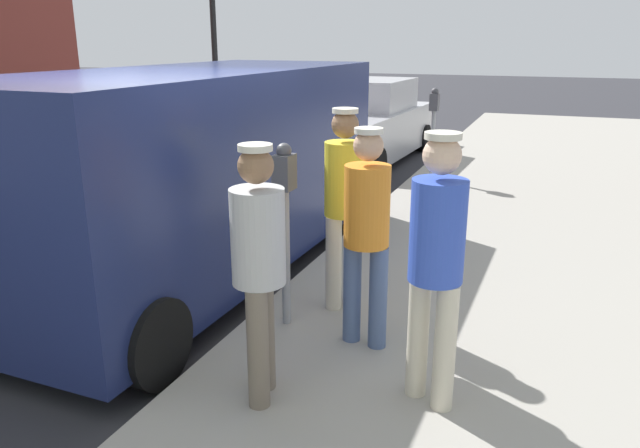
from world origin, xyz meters
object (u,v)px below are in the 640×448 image
(parking_meter_near, at_px, (285,204))
(parked_van, at_px, (195,168))
(parked_sedan_ahead, at_px, (363,125))
(pedestrian_in_gray, at_px, (259,259))
(pedestrian_in_blue, at_px, (436,254))
(parking_meter_far, at_px, (434,118))
(pedestrian_in_orange, at_px, (367,225))
(pedestrian_in_yellow, at_px, (344,196))

(parking_meter_near, relative_size, parked_van, 0.29)
(parked_van, xyz_separation_m, parked_sedan_ahead, (-0.30, 6.71, -0.41))
(pedestrian_in_gray, relative_size, pedestrian_in_blue, 0.96)
(parked_van, bearing_deg, parking_meter_near, -35.02)
(parked_van, bearing_deg, parking_meter_far, 72.81)
(parking_meter_far, bearing_deg, pedestrian_in_orange, -83.25)
(parking_meter_far, distance_m, parked_sedan_ahead, 2.62)
(parking_meter_near, bearing_deg, parking_meter_far, 90.00)
(parking_meter_near, distance_m, pedestrian_in_orange, 0.72)
(pedestrian_in_orange, distance_m, parked_sedan_ahead, 8.26)
(pedestrian_in_blue, bearing_deg, pedestrian_in_orange, 136.35)
(parking_meter_near, bearing_deg, pedestrian_in_orange, -8.00)
(parked_van, distance_m, parked_sedan_ahead, 6.73)
(pedestrian_in_orange, bearing_deg, parking_meter_far, 96.75)
(parked_sedan_ahead, bearing_deg, pedestrian_in_blue, -69.64)
(parked_van, bearing_deg, parked_sedan_ahead, 92.53)
(parking_meter_far, xyz_separation_m, pedestrian_in_orange, (0.71, -6.00, -0.07))
(pedestrian_in_blue, relative_size, parked_sedan_ahead, 0.40)
(parked_van, bearing_deg, pedestrian_in_orange, -27.51)
(pedestrian_in_orange, bearing_deg, parked_sedan_ahead, 107.69)
(parking_meter_near, distance_m, parking_meter_far, 5.90)
(parking_meter_far, relative_size, pedestrian_in_orange, 0.90)
(parking_meter_near, distance_m, pedestrian_in_blue, 1.52)
(pedestrian_in_blue, distance_m, parked_sedan_ahead, 9.04)
(pedestrian_in_gray, bearing_deg, parking_meter_near, 106.05)
(pedestrian_in_yellow, distance_m, pedestrian_in_blue, 1.59)
(pedestrian_in_yellow, distance_m, pedestrian_in_orange, 0.73)
(pedestrian_in_orange, height_order, parked_sedan_ahead, pedestrian_in_orange)
(pedestrian_in_orange, bearing_deg, pedestrian_in_gray, -112.95)
(parking_meter_far, distance_m, pedestrian_in_yellow, 5.40)
(parking_meter_near, distance_m, parked_van, 1.83)
(pedestrian_in_yellow, distance_m, pedestrian_in_gray, 1.57)
(parking_meter_far, distance_m, pedestrian_in_gray, 6.97)
(pedestrian_in_gray, bearing_deg, pedestrian_in_orange, 67.05)
(parking_meter_far, bearing_deg, pedestrian_in_gray, -87.50)
(parked_van, height_order, parked_sedan_ahead, parked_van)
(parking_meter_near, height_order, pedestrian_in_orange, pedestrian_in_orange)
(parking_meter_near, xyz_separation_m, pedestrian_in_yellow, (0.32, 0.51, -0.03))
(parked_sedan_ahead, bearing_deg, pedestrian_in_yellow, -73.72)
(parked_van, relative_size, parked_sedan_ahead, 1.17)
(parking_meter_near, height_order, parking_meter_far, same)
(pedestrian_in_yellow, bearing_deg, pedestrian_in_gray, -90.59)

